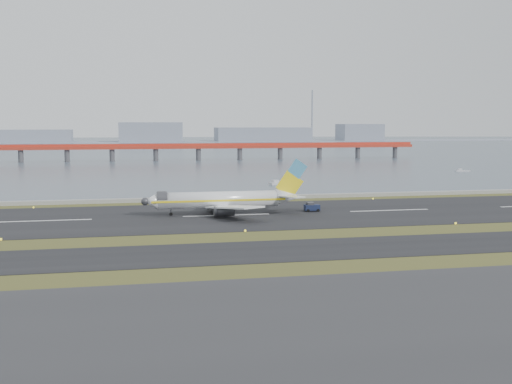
{
  "coord_description": "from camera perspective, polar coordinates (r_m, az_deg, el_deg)",
  "views": [
    {
      "loc": [
        -23.56,
        -113.79,
        21.16
      ],
      "look_at": [
        5.23,
        22.0,
        6.2
      ],
      "focal_mm": 45.0,
      "sensor_mm": 36.0,
      "label": 1
    }
  ],
  "objects": [
    {
      "name": "ground",
      "position": [
        118.11,
        -0.27,
        -4.17
      ],
      "size": [
        1000.0,
        1000.0,
        0.0
      ],
      "primitive_type": "plane",
      "color": "#3B491A",
      "rests_on": "ground"
    },
    {
      "name": "apron_strip",
      "position": [
        66.76,
        9.58,
        -12.37
      ],
      "size": [
        1000.0,
        50.0,
        0.1
      ],
      "primitive_type": "cube",
      "color": "#2E2E30",
      "rests_on": "ground"
    },
    {
      "name": "taxiway_strip",
      "position": [
        106.59,
        1.04,
        -5.27
      ],
      "size": [
        1000.0,
        18.0,
        0.1
      ],
      "primitive_type": "cube",
      "color": "black",
      "rests_on": "ground"
    },
    {
      "name": "runway_strip",
      "position": [
        147.23,
        -2.64,
        -2.1
      ],
      "size": [
        1000.0,
        45.0,
        0.1
      ],
      "primitive_type": "cube",
      "color": "black",
      "rests_on": "ground"
    },
    {
      "name": "seawall",
      "position": [
        176.59,
        -4.22,
        -0.58
      ],
      "size": [
        1000.0,
        2.5,
        1.0
      ],
      "primitive_type": "cube",
      "color": "gray",
      "rests_on": "ground"
    },
    {
      "name": "bay_water",
      "position": [
        574.66,
        -9.63,
        3.95
      ],
      "size": [
        1400.0,
        800.0,
        1.3
      ],
      "primitive_type": "cube",
      "color": "#42515F",
      "rests_on": "ground"
    },
    {
      "name": "red_pier",
      "position": [
        366.65,
        -5.15,
        3.96
      ],
      "size": [
        260.0,
        5.0,
        10.2
      ],
      "color": "red",
      "rests_on": "ground"
    },
    {
      "name": "far_shoreline",
      "position": [
        734.88,
        -9.1,
        4.9
      ],
      "size": [
        1400.0,
        80.0,
        60.5
      ],
      "color": "gray",
      "rests_on": "ground"
    },
    {
      "name": "airliner",
      "position": [
        148.84,
        -2.78,
        -0.69
      ],
      "size": [
        38.52,
        32.89,
        12.8
      ],
      "color": "white",
      "rests_on": "ground"
    },
    {
      "name": "pushback_tug",
      "position": [
        154.1,
        4.97,
        -1.35
      ],
      "size": [
        3.58,
        2.13,
        2.3
      ],
      "rotation": [
        0.0,
        0.0,
        -0.0
      ],
      "color": "#161F3D",
      "rests_on": "ground"
    },
    {
      "name": "workboat_near",
      "position": [
        221.17,
        2.01,
        0.8
      ],
      "size": [
        7.53,
        4.45,
        1.75
      ],
      "rotation": [
        0.0,
        0.0,
        0.33
      ],
      "color": "silver",
      "rests_on": "ground"
    },
    {
      "name": "workboat_far",
      "position": [
        292.87,
        17.87,
        1.8
      ],
      "size": [
        6.28,
        3.15,
        1.46
      ],
      "rotation": [
        0.0,
        0.0,
        -0.22
      ],
      "color": "silver",
      "rests_on": "ground"
    }
  ]
}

